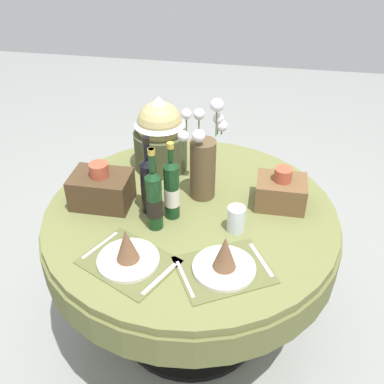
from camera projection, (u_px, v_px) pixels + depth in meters
ground at (191, 319)px, 2.43m from camera, size 8.00×8.00×0.00m
dining_table at (191, 233)px, 2.08m from camera, size 1.32×1.32×0.74m
place_setting_left at (128, 253)px, 1.71m from camera, size 0.42×0.38×0.16m
place_setting_right at (224, 261)px, 1.68m from camera, size 0.42×0.39×0.16m
flower_vase at (203, 160)px, 2.00m from camera, size 0.19×0.20×0.46m
wine_bottle_left at (172, 189)px, 1.90m from camera, size 0.07×0.07×0.36m
wine_bottle_right at (149, 185)px, 1.93m from camera, size 0.07×0.07×0.37m
wine_bottle_rear at (154, 200)px, 1.84m from camera, size 0.07×0.07×0.38m
tumbler_near_left at (236, 219)px, 1.87m from camera, size 0.07×0.07×0.11m
gift_tub_back_left at (160, 131)px, 2.19m from camera, size 0.26×0.26×0.38m
woven_basket_side_left at (102, 188)px, 2.01m from camera, size 0.26×0.19×0.21m
woven_basket_side_right at (281, 191)px, 2.00m from camera, size 0.22×0.17×0.19m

